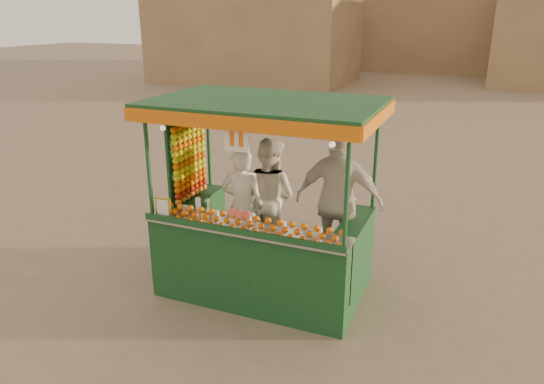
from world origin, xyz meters
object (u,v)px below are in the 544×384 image
at_px(vendor_right, 339,201).
at_px(vendor_middle, 269,197).
at_px(juice_cart, 257,234).
at_px(vendor_left, 243,206).

bearing_deg(vendor_right, vendor_middle, -9.63).
relative_size(vendor_middle, vendor_right, 0.86).
xyz_separation_m(juice_cart, vendor_right, (0.94, 0.42, 0.43)).
bearing_deg(vendor_left, vendor_right, -178.97).
bearing_deg(vendor_right, vendor_left, 8.21).
height_order(juice_cart, vendor_left, juice_cart).
bearing_deg(vendor_middle, vendor_right, -174.98).
bearing_deg(vendor_left, juice_cart, 136.89).
relative_size(juice_cart, vendor_left, 1.76).
relative_size(vendor_left, vendor_right, 0.83).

